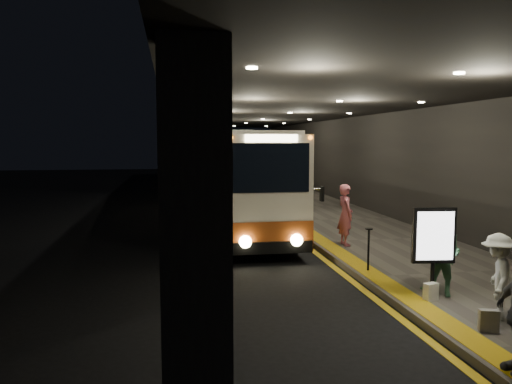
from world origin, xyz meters
TOP-DOWN VIEW (x-y plane):
  - ground at (0.00, 0.00)m, footprint 90.00×90.00m
  - lane_line_white at (-1.80, 5.00)m, footprint 0.12×50.00m
  - kerb_stripe_yellow at (2.35, 5.00)m, footprint 0.18×50.00m
  - sidewalk at (4.75, 5.00)m, footprint 4.50×50.00m
  - tactile_strip at (2.85, 5.00)m, footprint 0.50×50.00m
  - terminal_wall at (7.00, 5.00)m, footprint 0.10×50.00m
  - support_columns at (-1.50, 4.00)m, footprint 0.80×24.80m
  - canopy at (2.50, 5.00)m, footprint 9.00×50.00m
  - coach_main at (0.76, 4.10)m, footprint 2.28×11.03m
  - coach_second at (1.08, 17.55)m, footprint 3.23×11.97m
  - passenger_boarding at (3.33, 0.25)m, footprint 0.47×0.69m
  - passenger_waiting_green at (3.56, -4.70)m, footprint 0.84×0.99m
  - passenger_waiting_white at (3.81, -6.12)m, footprint 0.90×1.07m
  - bag_polka at (3.30, -6.66)m, footprint 0.33×0.21m
  - bag_plain at (3.21, -4.98)m, footprint 0.30×0.23m
  - info_sign at (3.31, -4.85)m, footprint 0.86×0.22m
  - stanchion_post at (2.86, -2.68)m, footprint 0.05×0.05m

SIDE VIEW (x-z plane):
  - ground at x=0.00m, z-range 0.00..0.00m
  - lane_line_white at x=-1.80m, z-range 0.00..0.01m
  - kerb_stripe_yellow at x=2.35m, z-range 0.00..0.01m
  - sidewalk at x=4.75m, z-range 0.00..0.15m
  - tactile_strip at x=2.85m, z-range 0.15..0.16m
  - bag_plain at x=3.21m, z-range 0.15..0.49m
  - bag_polka at x=3.30m, z-range 0.15..0.52m
  - stanchion_post at x=2.86m, z-range 0.15..1.17m
  - passenger_waiting_white at x=3.81m, z-range 0.15..1.66m
  - passenger_waiting_green at x=3.56m, z-range 0.15..1.89m
  - passenger_boarding at x=3.33m, z-range 0.15..1.98m
  - info_sign at x=3.31m, z-range 0.47..2.27m
  - coach_main at x=0.76m, z-range -0.07..3.36m
  - coach_second at x=1.08m, z-range -0.07..3.64m
  - support_columns at x=-1.50m, z-range 0.00..4.40m
  - terminal_wall at x=7.00m, z-range 0.00..6.00m
  - canopy at x=2.50m, z-range 4.40..4.80m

